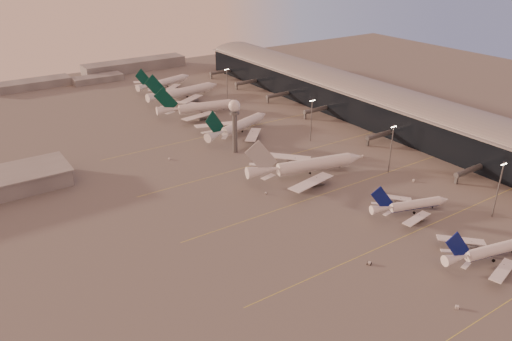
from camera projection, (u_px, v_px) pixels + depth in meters
ground at (398, 261)px, 180.65m from camera, size 700.00×700.00×0.00m
taxiway_markings at (350, 184)px, 237.98m from camera, size 180.00×185.25×0.02m
terminal at (382, 106)px, 313.69m from camera, size 57.00×362.00×23.04m
radar_tower at (235, 116)px, 264.67m from camera, size 6.40×6.40×31.10m
mast_a at (499, 187)px, 204.23m from camera, size 3.60×0.56×25.00m
mast_b at (391, 147)px, 244.11m from camera, size 3.60×0.56×25.00m
mast_c at (311, 118)px, 282.97m from camera, size 3.60×0.56×25.00m
mast_d at (227, 84)px, 349.68m from camera, size 3.60×0.56×25.00m
distant_horizon at (106, 71)px, 425.03m from camera, size 165.00×37.50×9.00m
narrowbody_near at (488, 253)px, 179.94m from camera, size 39.63×31.27×15.71m
narrowbody_mid at (410, 207)px, 211.50m from camera, size 36.89×28.98×14.87m
widebody_white at (307, 168)px, 245.16m from camera, size 61.80×48.96×22.10m
greentail_a at (239, 128)px, 297.82m from camera, size 54.19×43.00×20.55m
greentail_b at (200, 109)px, 330.79m from camera, size 57.16×45.74×20.97m
greentail_c at (184, 94)px, 363.34m from camera, size 61.04×49.01×22.22m
greentail_d at (165, 84)px, 389.83m from camera, size 51.89×41.29×19.41m
gsv_truck_a at (457, 305)px, 157.37m from camera, size 5.61×5.05×2.25m
gsv_tug_mid at (369, 263)px, 178.74m from camera, size 3.39×3.90×0.96m
gsv_truck_b at (414, 179)px, 239.91m from camera, size 6.04×4.25×2.31m
gsv_truck_c at (266, 192)px, 228.21m from camera, size 4.67×4.16×1.87m
gsv_catering_b at (363, 153)px, 266.37m from camera, size 5.39×2.99×4.21m
gsv_tug_far at (267, 158)px, 265.44m from camera, size 2.76×3.56×0.90m
gsv_truck_d at (169, 158)px, 263.87m from camera, size 2.24×4.97×1.94m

